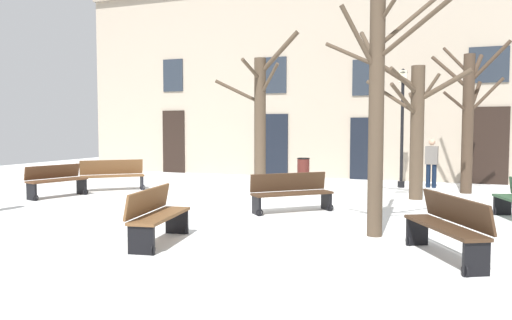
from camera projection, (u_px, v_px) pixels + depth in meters
name	position (u px, v px, depth m)	size (l,w,h in m)	color
ground_plane	(233.00, 208.00, 12.21)	(31.92, 31.92, 0.00)	white
building_facade	(316.00, 74.00, 19.27)	(19.95, 0.60, 7.77)	tan
tree_left_of_center	(416.00, 124.00, 13.46)	(2.76, 2.11, 3.62)	#4C3D2D
tree_right_of_center	(378.00, 89.00, 8.90)	(2.48, 2.01, 5.17)	#4C3D2D
tree_near_facade	(260.00, 118.00, 15.34)	(2.57, 1.19, 4.73)	#4C3D2D
tree_foreground	(468.00, 115.00, 14.72)	(2.18, 1.56, 4.37)	#423326
streetlamp	(402.00, 115.00, 16.07)	(0.30, 0.30, 3.78)	black
litter_bin	(303.00, 172.00, 16.68)	(0.42, 0.42, 0.92)	#4C1E19
bench_facing_shops	(157.00, 215.00, 8.47)	(0.78, 1.75, 0.92)	brown
bench_back_to_back_left	(447.00, 225.00, 7.45)	(1.28, 1.86, 0.94)	#3D2819
bench_far_corner	(291.00, 192.00, 11.56)	(1.71, 1.64, 0.89)	#3D2819
bench_near_center_tree	(112.00, 175.00, 15.46)	(1.71, 1.59, 0.93)	brown
bench_near_lamp	(56.00, 180.00, 14.00)	(0.95, 1.72, 0.89)	#51331E
person_near_bench	(432.00, 161.00, 16.14)	(0.40, 0.25, 1.56)	black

